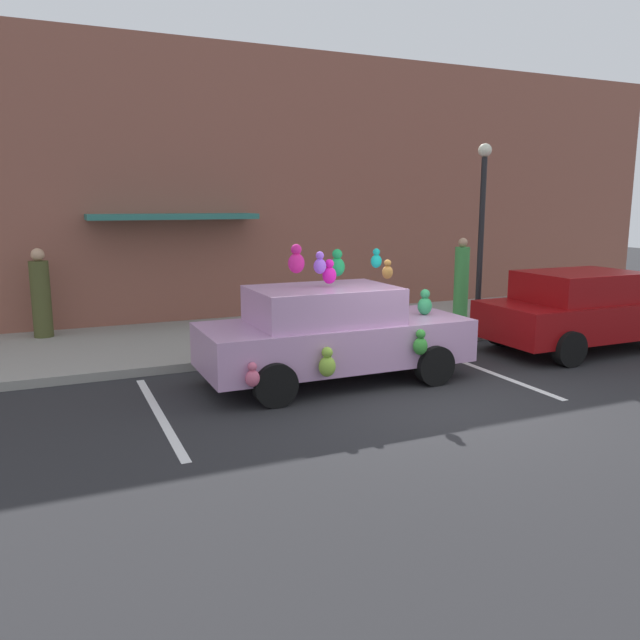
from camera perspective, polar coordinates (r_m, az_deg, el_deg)
ground_plane at (r=9.37m, az=10.37°, el=-7.19°), size 60.00×60.00×0.00m
sidewalk at (r=13.63m, az=-1.44°, el=-1.08°), size 24.00×4.00×0.15m
storefront_building at (r=15.35m, az=-4.70°, el=11.91°), size 24.00×1.25×6.40m
parking_stripe_front at (r=11.14m, az=14.92°, el=-4.49°), size 0.12×3.60×0.01m
parking_stripe_rear at (r=8.91m, az=-14.47°, el=-8.28°), size 0.12×3.60×0.01m
plush_covered_car at (r=9.98m, az=1.15°, el=-1.15°), size 4.30×2.01×2.22m
parked_sedan_behind at (r=13.22m, az=22.99°, el=0.86°), size 4.21×2.01×1.54m
teddy_bear_on_sidewalk at (r=12.49m, az=1.22°, el=-0.60°), size 0.29×0.25×0.56m
street_lamp_post at (r=13.80m, az=14.54°, el=9.05°), size 0.28×0.28×3.90m
pedestrian_near_shopfront at (r=13.83m, az=-24.09°, el=2.00°), size 0.38×0.38×1.80m
pedestrian_walking_past at (r=14.92m, az=12.76°, el=3.43°), size 0.34×0.34×1.90m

